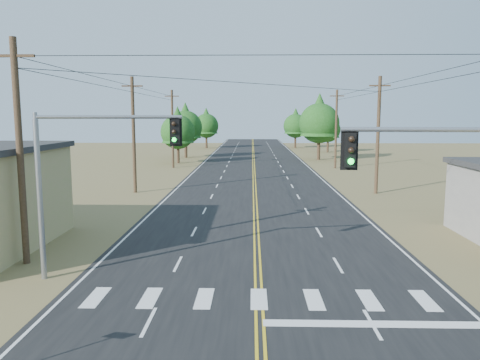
{
  "coord_description": "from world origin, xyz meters",
  "views": [
    {
      "loc": [
        -0.28,
        -8.31,
        6.62
      ],
      "look_at": [
        -0.86,
        14.61,
        3.5
      ],
      "focal_mm": 35.0,
      "sensor_mm": 36.0,
      "label": 1
    }
  ],
  "objects": [
    {
      "name": "road",
      "position": [
        0.0,
        30.0,
        0.01
      ],
      "size": [
        15.0,
        200.0,
        0.02
      ],
      "primitive_type": "cube",
      "color": "black",
      "rests_on": "ground"
    },
    {
      "name": "utility_pole_left_near",
      "position": [
        -10.5,
        12.0,
        5.12
      ],
      "size": [
        1.8,
        0.3,
        10.0
      ],
      "color": "#4C3826",
      "rests_on": "ground"
    },
    {
      "name": "utility_pole_left_mid",
      "position": [
        -10.5,
        32.0,
        5.12
      ],
      "size": [
        1.8,
        0.3,
        10.0
      ],
      "color": "#4C3826",
      "rests_on": "ground"
    },
    {
      "name": "utility_pole_left_far",
      "position": [
        -10.5,
        52.0,
        5.12
      ],
      "size": [
        1.8,
        0.3,
        10.0
      ],
      "color": "#4C3826",
      "rests_on": "ground"
    },
    {
      "name": "utility_pole_right_mid",
      "position": [
        10.5,
        32.0,
        5.12
      ],
      "size": [
        1.8,
        0.3,
        10.0
      ],
      "color": "#4C3826",
      "rests_on": "ground"
    },
    {
      "name": "utility_pole_right_far",
      "position": [
        10.5,
        52.0,
        5.12
      ],
      "size": [
        1.8,
        0.3,
        10.0
      ],
      "color": "#4C3826",
      "rests_on": "ground"
    },
    {
      "name": "signal_mast_left",
      "position": [
        -7.15,
        10.34,
        4.61
      ],
      "size": [
        5.75,
        1.4,
        6.79
      ],
      "rotation": [
        0.0,
        0.0,
        0.21
      ],
      "color": "gray",
      "rests_on": "ground"
    },
    {
      "name": "tree_left_near",
      "position": [
        -10.77,
        57.98,
        4.95
      ],
      "size": [
        4.85,
        4.85,
        8.09
      ],
      "color": "#3F2D1E",
      "rests_on": "ground"
    },
    {
      "name": "tree_left_mid",
      "position": [
        -10.94,
        67.12,
        5.45
      ],
      "size": [
        5.35,
        5.35,
        8.92
      ],
      "color": "#3F2D1E",
      "rests_on": "ground"
    },
    {
      "name": "tree_left_far",
      "position": [
        -9.85,
        90.37,
        5.21
      ],
      "size": [
        5.11,
        5.11,
        8.51
      ],
      "color": "#3F2D1E",
      "rests_on": "ground"
    },
    {
      "name": "tree_right_near",
      "position": [
        10.03,
        63.85,
        6.23
      ],
      "size": [
        6.11,
        6.11,
        10.19
      ],
      "color": "#3F2D1E",
      "rests_on": "ground"
    },
    {
      "name": "tree_right_mid",
      "position": [
        13.91,
        79.34,
        4.64
      ],
      "size": [
        4.55,
        4.55,
        7.59
      ],
      "color": "#3F2D1E",
      "rests_on": "ground"
    },
    {
      "name": "tree_right_far",
      "position": [
        9.0,
        91.65,
        5.17
      ],
      "size": [
        5.07,
        5.07,
        8.45
      ],
      "color": "#3F2D1E",
      "rests_on": "ground"
    }
  ]
}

